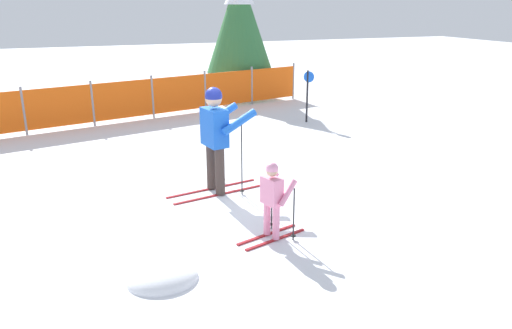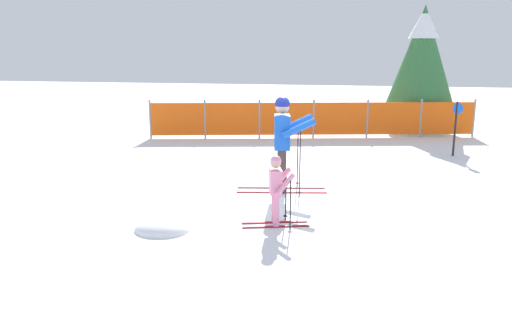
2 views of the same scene
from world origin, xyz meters
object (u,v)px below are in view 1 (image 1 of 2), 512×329
object	(u,v)px
skier_adult	(216,130)
trail_marker	(308,90)
safety_fence	(152,97)
conifer_far	(239,20)
skier_child	(273,195)

from	to	relation	value
skier_adult	trail_marker	distance (m)	5.39
skier_adult	safety_fence	distance (m)	5.96
conifer_far	trail_marker	size ratio (longest dim) A/B	2.95
safety_fence	trail_marker	distance (m)	4.15
skier_child	safety_fence	world-z (taller)	safety_fence
skier_adult	safety_fence	size ratio (longest dim) A/B	0.18
skier_adult	trail_marker	world-z (taller)	skier_adult
safety_fence	trail_marker	xyz separation A→B (m)	(3.65, -1.95, 0.26)
conifer_far	skier_adult	bearing A→B (deg)	-111.54
skier_child	trail_marker	xyz separation A→B (m)	(3.41, 5.87, 0.22)
trail_marker	skier_child	bearing A→B (deg)	-120.18
conifer_far	trail_marker	xyz separation A→B (m)	(0.48, -3.93, -1.60)
skier_child	safety_fence	size ratio (longest dim) A/B	0.11
skier_child	trail_marker	world-z (taller)	trail_marker
skier_child	conifer_far	size ratio (longest dim) A/B	0.27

